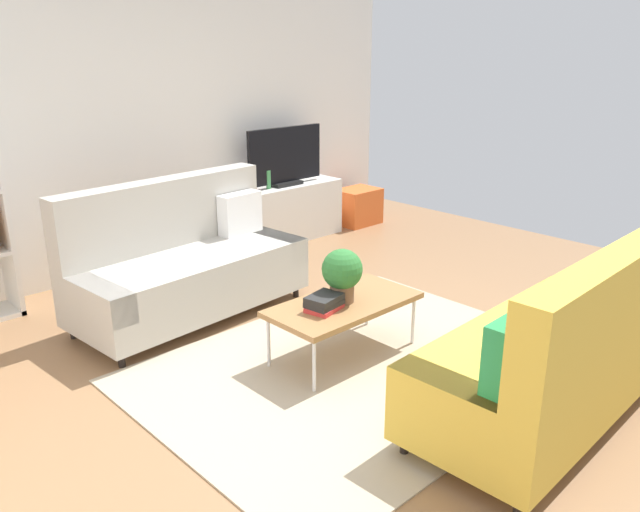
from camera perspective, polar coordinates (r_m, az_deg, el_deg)
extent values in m
plane|color=#936B47|center=(4.67, 2.52, -8.68)|extent=(7.68, 7.68, 0.00)
cube|color=white|center=(6.46, -15.80, 11.77)|extent=(6.40, 0.12, 2.90)
cube|color=tan|center=(4.48, 3.50, -9.91)|extent=(2.90, 2.20, 0.01)
cube|color=#B2ADA3|center=(5.25, -11.55, -2.08)|extent=(1.96, 0.99, 0.44)
cube|color=#B2ADA3|center=(5.35, -13.95, 3.76)|extent=(1.91, 0.35, 0.56)
cube|color=#B2ADA3|center=(5.72, -4.82, 1.14)|extent=(0.27, 0.85, 0.22)
cube|color=#B2ADA3|center=(4.80, -19.77, -3.44)|extent=(0.27, 0.85, 0.22)
cylinder|color=black|center=(5.64, -2.19, -3.19)|extent=(0.05, 0.05, 0.10)
cylinder|color=black|center=(4.67, -17.43, -8.94)|extent=(0.05, 0.05, 0.10)
cylinder|color=black|center=(6.10, -6.78, -1.59)|extent=(0.05, 0.05, 0.10)
cylinder|color=black|center=(5.22, -21.33, -6.38)|extent=(0.05, 0.05, 0.10)
cube|color=white|center=(5.63, -7.21, 3.83)|extent=(0.41, 0.17, 0.36)
cube|color=gold|center=(4.02, 19.37, -9.49)|extent=(1.93, 0.91, 0.44)
cube|color=gold|center=(3.71, 24.62, -4.01)|extent=(1.91, 0.27, 0.56)
cube|color=gold|center=(3.29, 12.93, -13.18)|extent=(0.23, 0.85, 0.22)
cube|color=gold|center=(4.70, 24.05, -4.45)|extent=(0.23, 0.85, 0.22)
cylinder|color=black|center=(3.64, 7.60, -16.59)|extent=(0.05, 0.05, 0.10)
cylinder|color=black|center=(4.97, 19.92, -7.45)|extent=(0.05, 0.05, 0.10)
cylinder|color=black|center=(3.37, 17.47, -20.70)|extent=(0.05, 0.05, 0.10)
cube|color=#288C4C|center=(3.24, 17.13, -8.28)|extent=(0.40, 0.15, 0.36)
cube|color=white|center=(3.61, 20.50, -5.78)|extent=(0.40, 0.15, 0.36)
cube|color=#9E7042|center=(4.46, 2.16, -4.37)|extent=(1.10, 0.56, 0.04)
cylinder|color=silver|center=(4.40, -4.65, -7.77)|extent=(0.02, 0.02, 0.38)
cylinder|color=silver|center=(5.02, 4.27, -4.30)|extent=(0.02, 0.02, 0.38)
cylinder|color=silver|center=(4.09, -0.53, -9.88)|extent=(0.02, 0.02, 0.38)
cylinder|color=silver|center=(4.75, 8.38, -5.83)|extent=(0.02, 0.02, 0.38)
cube|color=silver|center=(7.21, -3.18, 3.93)|extent=(1.40, 0.44, 0.64)
cube|color=black|center=(7.12, -3.13, 6.55)|extent=(0.36, 0.20, 0.04)
cube|color=black|center=(7.06, -3.17, 9.10)|extent=(1.00, 0.05, 0.60)
cube|color=orange|center=(7.90, 3.41, 4.48)|extent=(0.52, 0.40, 0.44)
cylinder|color=brown|center=(4.44, 1.98, -3.35)|extent=(0.17, 0.17, 0.12)
sphere|color=#2D7233|center=(4.38, 2.01, -1.20)|extent=(0.29, 0.29, 0.29)
cube|color=red|center=(4.31, 0.38, -4.68)|extent=(0.28, 0.23, 0.03)
cube|color=#262626|center=(4.30, 0.38, -4.27)|extent=(0.26, 0.21, 0.04)
cube|color=#262626|center=(4.28, 0.38, -3.81)|extent=(0.27, 0.22, 0.04)
cylinder|color=silver|center=(6.81, -7.27, 6.52)|extent=(0.12, 0.12, 0.19)
cylinder|color=#B24C4C|center=(6.92, -6.05, 6.57)|extent=(0.08, 0.08, 0.15)
cylinder|color=#3F8C4C|center=(6.93, -4.66, 6.86)|extent=(0.05, 0.05, 0.20)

